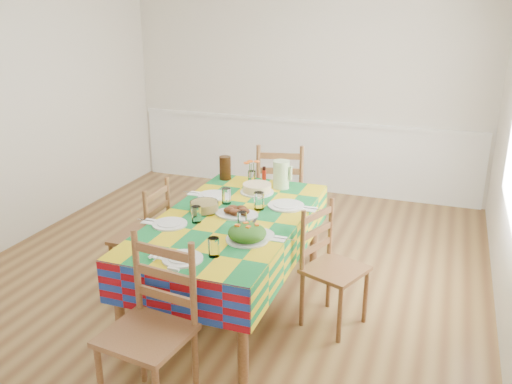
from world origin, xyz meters
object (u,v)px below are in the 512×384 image
Objects in this scene: tea_pitcher at (225,168)px; chair_right at (331,268)px; chair_near at (151,330)px; dining_table at (231,227)px; meat_platter at (237,212)px; chair_left at (145,237)px; green_pitcher at (281,174)px; chair_far at (280,195)px.

tea_pitcher reaches higher than chair_right.
dining_table is at bearing 97.14° from chair_near.
tea_pitcher reaches higher than dining_table.
dining_table is 9.07× the size of tea_pitcher.
meat_platter is 0.32× the size of chair_near.
chair_left is 1.03× the size of chair_right.
chair_near is at bearing -91.06° from meat_platter.
chair_left is at bearing 112.07° from chair_right.
green_pitcher reaches higher than dining_table.
green_pitcher is 2.05m from chair_near.
dining_table is 1.24m from chair_near.
chair_near is 1.46m from chair_left.
green_pitcher is at bearing 94.15° from chair_far.
chair_near is 1.47m from chair_right.
meat_platter is at bearing -61.47° from tea_pitcher.
green_pitcher is at bearing 92.62° from chair_near.
chair_near is 1.11× the size of chair_left.
chair_far reaches higher than tea_pitcher.
chair_far is at bearing 54.03° from chair_right.
green_pitcher is at bearing 78.74° from dining_table.
meat_platter is 0.75m from green_pitcher.
chair_near is at bearing 76.34° from chair_far.
green_pitcher is 0.26× the size of chair_right.
tea_pitcher is at bearing 118.53° from meat_platter.
tea_pitcher is (-0.41, 0.84, 0.19)m from dining_table.
chair_near is (0.01, -1.23, -0.16)m from dining_table.
dining_table is 0.82m from chair_right.
meat_platter is 0.36× the size of chair_left.
chair_right is (0.63, -0.76, -0.43)m from green_pitcher.
meat_platter is 1.22m from chair_far.
chair_left is (-0.79, 1.23, -0.05)m from chair_near.
chair_right is (0.76, -0.03, -0.33)m from meat_platter.
chair_right is at bearing -34.73° from tea_pitcher.
chair_left is (-0.79, -1.23, -0.05)m from chair_far.
chair_right is (1.19, -0.83, -0.41)m from tea_pitcher.
chair_near reaches higher than chair_right.
chair_left is at bearing 179.93° from dining_table.
green_pitcher is at bearing 61.06° from chair_right.
chair_left is at bearing -140.26° from green_pitcher.
chair_left reaches higher than chair_right.
meat_platter is at bearing -99.68° from green_pitcher.
chair_far is at bearing 107.67° from green_pitcher.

